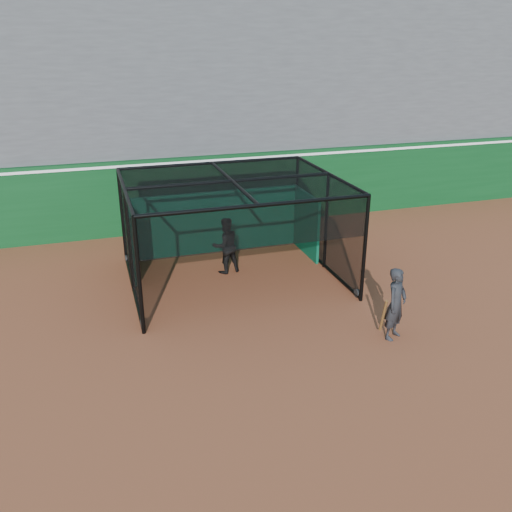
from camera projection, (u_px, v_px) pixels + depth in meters
name	position (u px, v px, depth m)	size (l,w,h in m)	color
ground	(247.00, 358.00, 11.21)	(120.00, 120.00, 0.00)	brown
outfield_wall	(176.00, 193.00, 18.24)	(50.00, 0.50, 2.50)	#0A3B17
grandstand	(154.00, 85.00, 20.38)	(50.00, 7.85, 8.95)	#4C4C4F
batting_cage	(233.00, 231.00, 14.39)	(5.49, 4.61, 2.74)	black
batter	(225.00, 245.00, 15.01)	(0.77, 0.60, 1.59)	black
on_deck_player	(396.00, 304.00, 11.67)	(0.72, 0.65, 1.64)	black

